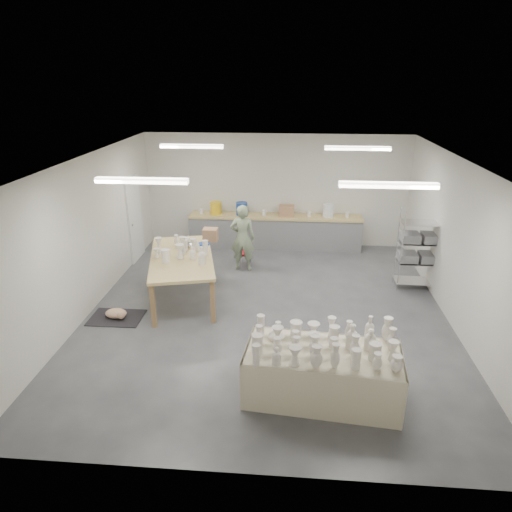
# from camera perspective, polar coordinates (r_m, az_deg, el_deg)

# --- Properties ---
(room) EXTENTS (8.00, 8.02, 3.00)m
(room) POSITION_cam_1_polar(r_m,az_deg,el_deg) (8.47, 0.79, 5.64)
(room) COLOR #424449
(room) RESTS_ON ground
(back_counter) EXTENTS (4.60, 0.60, 1.24)m
(back_counter) POSITION_cam_1_polar(r_m,az_deg,el_deg) (12.37, 2.34, 3.24)
(back_counter) COLOR tan
(back_counter) RESTS_ON ground
(wire_shelf) EXTENTS (0.88, 0.48, 1.80)m
(wire_shelf) POSITION_cam_1_polar(r_m,az_deg,el_deg) (10.44, 19.71, 0.89)
(wire_shelf) COLOR silver
(wire_shelf) RESTS_ON ground
(drying_table) EXTENTS (2.30, 1.26, 1.15)m
(drying_table) POSITION_cam_1_polar(r_m,az_deg,el_deg) (6.83, 8.35, -13.99)
(drying_table) COLOR olive
(drying_table) RESTS_ON ground
(work_table) EXTENTS (1.79, 2.70, 1.31)m
(work_table) POSITION_cam_1_polar(r_m,az_deg,el_deg) (9.57, -8.91, 0.14)
(work_table) COLOR tan
(work_table) RESTS_ON ground
(rug) EXTENTS (1.00, 0.70, 0.02)m
(rug) POSITION_cam_1_polar(r_m,az_deg,el_deg) (9.34, -17.04, -7.37)
(rug) COLOR black
(rug) RESTS_ON ground
(cat) EXTENTS (0.48, 0.40, 0.18)m
(cat) POSITION_cam_1_polar(r_m,az_deg,el_deg) (9.28, -17.02, -6.88)
(cat) COLOR white
(cat) RESTS_ON rug
(potter) EXTENTS (0.61, 0.41, 1.61)m
(potter) POSITION_cam_1_polar(r_m,az_deg,el_deg) (10.81, -1.68, 2.29)
(potter) COLOR gray
(potter) RESTS_ON ground
(red_stool) EXTENTS (0.45, 0.45, 0.33)m
(red_stool) POSITION_cam_1_polar(r_m,az_deg,el_deg) (11.24, -1.50, 0.28)
(red_stool) COLOR #B21924
(red_stool) RESTS_ON ground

